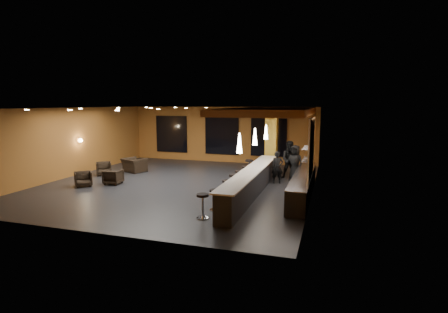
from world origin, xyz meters
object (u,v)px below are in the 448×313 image
(prep_counter, at_px, (303,185))
(bar_stool_1, at_px, (215,197))
(staff_a, at_px, (277,167))
(staff_b, at_px, (290,160))
(bar_stool_6, at_px, (249,166))
(bar_counter, at_px, (252,183))
(staff_c, at_px, (295,163))
(bar_stool_2, at_px, (227,188))
(pendant_1, at_px, (255,137))
(column, at_px, (271,141))
(bar_stool_3, at_px, (234,181))
(armchair_c, at_px, (104,169))
(pendant_2, at_px, (266,132))
(pendant_0, at_px, (239,143))
(armchair_d, at_px, (134,165))
(armchair_b, at_px, (113,177))
(armchair_a, at_px, (83,179))
(bar_stool_5, at_px, (245,172))
(bar_stool_0, at_px, (203,203))
(bar_stool_4, at_px, (239,177))

(prep_counter, bearing_deg, bar_stool_1, -133.65)
(prep_counter, height_order, staff_a, staff_a)
(staff_b, xyz_separation_m, bar_stool_6, (-2.06, -0.05, -0.39))
(bar_stool_1, bearing_deg, bar_counter, 72.17)
(staff_c, relative_size, bar_stool_2, 2.20)
(bar_counter, xyz_separation_m, pendant_1, (0.00, 0.50, 1.85))
(bar_counter, bearing_deg, column, 90.00)
(column, bearing_deg, bar_stool_3, -99.28)
(pendant_1, xyz_separation_m, bar_stool_6, (-0.93, 3.03, -1.80))
(prep_counter, bearing_deg, armchair_c, 173.64)
(pendant_1, relative_size, pendant_2, 1.00)
(prep_counter, relative_size, pendant_0, 8.57)
(bar_counter, xyz_separation_m, armchair_d, (-7.22, 2.86, -0.13))
(pendant_0, relative_size, staff_b, 0.37)
(bar_stool_2, bearing_deg, staff_c, 63.98)
(staff_b, height_order, bar_stool_1, staff_b)
(column, distance_m, staff_a, 2.46)
(armchair_b, xyz_separation_m, bar_stool_2, (5.84, -1.08, 0.16))
(armchair_a, distance_m, bar_stool_6, 7.94)
(column, height_order, armchair_a, column)
(pendant_1, bearing_deg, armchair_c, 172.12)
(pendant_2, bearing_deg, pendant_0, -90.00)
(staff_c, relative_size, bar_stool_5, 2.24)
(staff_c, height_order, bar_stool_3, staff_c)
(bar_stool_2, bearing_deg, armchair_c, 160.26)
(bar_stool_0, distance_m, bar_stool_2, 2.30)
(armchair_c, height_order, bar_stool_0, bar_stool_0)
(prep_counter, xyz_separation_m, bar_stool_5, (-2.81, 1.68, 0.07))
(bar_stool_0, relative_size, bar_stool_4, 1.06)
(pendant_0, height_order, armchair_d, pendant_0)
(bar_stool_5, relative_size, bar_stool_6, 0.90)
(bar_stool_5, bearing_deg, armchair_b, -159.31)
(bar_stool_2, bearing_deg, armchair_b, 169.57)
(bar_stool_4, bearing_deg, column, 76.93)
(staff_b, height_order, armchair_b, staff_b)
(bar_stool_1, relative_size, bar_stool_3, 0.91)
(armchair_b, relative_size, bar_stool_6, 0.87)
(bar_stool_5, bearing_deg, pendant_2, 45.31)
(pendant_2, bearing_deg, armchair_c, -170.73)
(armchair_c, bearing_deg, staff_b, -26.81)
(pendant_0, xyz_separation_m, bar_stool_3, (-0.76, 1.98, -1.83))
(pendant_0, xyz_separation_m, bar_stool_1, (-0.77, -0.41, -1.88))
(armchair_a, distance_m, armchair_c, 2.51)
(armchair_b, bearing_deg, bar_stool_6, -153.28)
(armchair_a, relative_size, bar_stool_2, 0.93)
(prep_counter, relative_size, staff_c, 3.46)
(column, bearing_deg, pendant_1, -90.00)
(pendant_0, height_order, bar_stool_1, pendant_0)
(prep_counter, xyz_separation_m, pendant_0, (-2.00, -2.50, 1.92))
(column, height_order, bar_stool_0, column)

